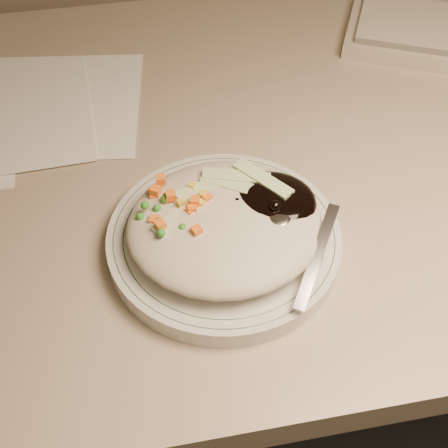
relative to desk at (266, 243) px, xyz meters
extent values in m
cube|color=gray|center=(0.00, 0.00, 0.18)|extent=(1.40, 0.70, 0.04)
cylinder|color=silver|center=(-0.09, -0.15, 0.21)|extent=(0.24, 0.24, 0.02)
torus|color=#144723|center=(-0.09, -0.15, 0.22)|extent=(0.22, 0.22, 0.00)
torus|color=#144723|center=(-0.09, -0.15, 0.22)|extent=(0.20, 0.20, 0.00)
ellipsoid|color=#B9AE96|center=(-0.09, -0.16, 0.24)|extent=(0.19, 0.18, 0.04)
ellipsoid|color=black|center=(-0.05, -0.14, 0.25)|extent=(0.10, 0.09, 0.03)
ellipsoid|color=orange|center=(-0.14, -0.14, 0.24)|extent=(0.08, 0.08, 0.02)
sphere|color=black|center=(-0.08, -0.15, 0.25)|extent=(0.01, 0.01, 0.01)
sphere|color=black|center=(-0.05, -0.14, 0.25)|extent=(0.01, 0.01, 0.01)
sphere|color=black|center=(-0.03, -0.15, 0.26)|extent=(0.01, 0.01, 0.01)
sphere|color=black|center=(-0.03, -0.13, 0.25)|extent=(0.01, 0.01, 0.01)
sphere|color=black|center=(-0.04, -0.16, 0.26)|extent=(0.01, 0.01, 0.01)
sphere|color=black|center=(-0.05, -0.15, 0.25)|extent=(0.01, 0.01, 0.01)
sphere|color=black|center=(-0.04, -0.13, 0.25)|extent=(0.01, 0.01, 0.01)
cube|color=orange|center=(-0.14, -0.13, 0.26)|extent=(0.01, 0.01, 0.01)
cube|color=orange|center=(-0.12, -0.15, 0.25)|extent=(0.01, 0.01, 0.01)
cube|color=orange|center=(-0.15, -0.12, 0.26)|extent=(0.01, 0.01, 0.01)
cube|color=orange|center=(-0.12, -0.14, 0.26)|extent=(0.01, 0.01, 0.01)
cube|color=orange|center=(-0.12, -0.15, 0.26)|extent=(0.01, 0.01, 0.01)
cube|color=orange|center=(-0.16, -0.11, 0.25)|extent=(0.01, 0.01, 0.01)
cube|color=orange|center=(-0.14, -0.13, 0.26)|extent=(0.01, 0.01, 0.01)
cube|color=orange|center=(-0.12, -0.15, 0.26)|extent=(0.01, 0.01, 0.01)
cube|color=orange|center=(-0.11, -0.14, 0.26)|extent=(0.01, 0.01, 0.01)
cube|color=orange|center=(-0.15, -0.11, 0.26)|extent=(0.01, 0.01, 0.01)
cube|color=orange|center=(-0.15, -0.17, 0.26)|extent=(0.01, 0.01, 0.01)
cube|color=orange|center=(-0.12, -0.18, 0.26)|extent=(0.01, 0.01, 0.01)
cube|color=orange|center=(-0.16, -0.15, 0.25)|extent=(0.01, 0.01, 0.01)
cube|color=orange|center=(-0.15, -0.12, 0.25)|extent=(0.01, 0.01, 0.01)
sphere|color=#388C28|center=(-0.12, -0.14, 0.25)|extent=(0.01, 0.01, 0.01)
sphere|color=#388C28|center=(-0.15, -0.18, 0.26)|extent=(0.01, 0.01, 0.01)
sphere|color=#388C28|center=(-0.15, -0.14, 0.26)|extent=(0.01, 0.01, 0.01)
sphere|color=#388C28|center=(-0.17, -0.14, 0.26)|extent=(0.01, 0.01, 0.01)
sphere|color=#388C28|center=(-0.12, -0.14, 0.25)|extent=(0.01, 0.01, 0.01)
sphere|color=#388C28|center=(-0.12, -0.17, 0.25)|extent=(0.01, 0.01, 0.01)
sphere|color=#388C28|center=(-0.14, -0.14, 0.25)|extent=(0.01, 0.01, 0.01)
sphere|color=#388C28|center=(-0.14, -0.16, 0.25)|extent=(0.01, 0.01, 0.01)
sphere|color=#388C28|center=(-0.17, -0.14, 0.25)|extent=(0.01, 0.01, 0.01)
sphere|color=#388C28|center=(-0.14, -0.13, 0.26)|extent=(0.01, 0.01, 0.01)
sphere|color=#388C28|center=(-0.15, -0.13, 0.26)|extent=(0.01, 0.01, 0.01)
sphere|color=#388C28|center=(-0.15, -0.16, 0.25)|extent=(0.01, 0.01, 0.01)
sphere|color=#388C28|center=(-0.13, -0.17, 0.26)|extent=(0.01, 0.01, 0.01)
sphere|color=#388C28|center=(-0.10, -0.12, 0.25)|extent=(0.01, 0.01, 0.01)
cube|color=yellow|center=(-0.13, -0.14, 0.25)|extent=(0.01, 0.01, 0.01)
cube|color=yellow|center=(-0.11, -0.14, 0.26)|extent=(0.01, 0.01, 0.01)
cube|color=yellow|center=(-0.14, -0.13, 0.25)|extent=(0.01, 0.01, 0.01)
cube|color=yellow|center=(-0.13, -0.14, 0.26)|extent=(0.01, 0.01, 0.01)
cube|color=yellow|center=(-0.14, -0.15, 0.25)|extent=(0.01, 0.01, 0.01)
cube|color=yellow|center=(-0.11, -0.14, 0.26)|extent=(0.01, 0.01, 0.01)
cube|color=yellow|center=(-0.12, -0.12, 0.26)|extent=(0.01, 0.01, 0.01)
cube|color=yellow|center=(-0.13, -0.15, 0.25)|extent=(0.01, 0.01, 0.01)
cube|color=#B2D18C|center=(-0.10, -0.12, 0.26)|extent=(0.07, 0.04, 0.00)
cube|color=#B2D18C|center=(-0.07, -0.11, 0.26)|extent=(0.07, 0.03, 0.00)
cube|color=#B2D18C|center=(-0.13, -0.15, 0.26)|extent=(0.06, 0.05, 0.00)
cube|color=#B2D18C|center=(-0.05, -0.12, 0.26)|extent=(0.05, 0.06, 0.00)
cube|color=#B2D18C|center=(-0.09, -0.16, 0.25)|extent=(0.07, 0.04, 0.00)
cube|color=#B2D18C|center=(-0.08, -0.13, 0.26)|extent=(0.07, 0.05, 0.00)
ellipsoid|color=silver|center=(-0.04, -0.17, 0.25)|extent=(0.05, 0.06, 0.01)
cube|color=silver|center=(-0.01, -0.21, 0.24)|extent=(0.07, 0.10, 0.03)
cube|color=white|center=(-0.30, 0.12, 0.20)|extent=(0.33, 0.25, 0.00)
camera|label=1|loc=(-0.17, -0.55, 0.70)|focal=50.00mm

